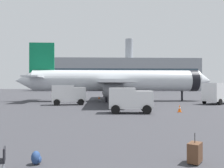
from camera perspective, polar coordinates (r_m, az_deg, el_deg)
name	(u,v)px	position (r m, az deg, el deg)	size (l,w,h in m)	color
airplane_at_gate	(116,81)	(44.17, 0.89, 0.72)	(35.64, 32.05, 10.50)	silver
service_truck	(68,94)	(36.12, -10.26, -2.29)	(5.13, 3.30, 2.90)	white
fuel_truck	(219,92)	(40.83, 23.75, -1.81)	(6.24, 5.52, 3.20)	white
cargo_van	(130,99)	(25.04, 4.27, -3.51)	(4.55, 2.64, 2.60)	white
safety_cone_near	(99,97)	(52.01, -3.06, -3.13)	(0.44, 0.44, 0.64)	#F2590C
safety_cone_mid	(146,98)	(47.18, 8.00, -3.38)	(0.44, 0.44, 0.69)	#F2590C
safety_cone_far	(180,108)	(26.89, 15.56, -5.53)	(0.44, 0.44, 0.80)	#F2590C
safety_cone_outer	(138,106)	(30.13, 6.06, -5.17)	(0.44, 0.44, 0.61)	#F2590C
rolling_suitcase	(195,152)	(9.66, 18.84, -14.93)	(0.70, 0.75, 1.10)	brown
traveller_backpack	(36,158)	(9.49, -17.33, -16.19)	(0.36, 0.40, 0.48)	navy
gate_chair	(0,159)	(8.75, -24.85, -15.74)	(0.60, 0.60, 0.86)	black
terminal_building	(119,75)	(139.48, 1.75, 2.12)	(86.87, 23.11, 29.54)	gray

